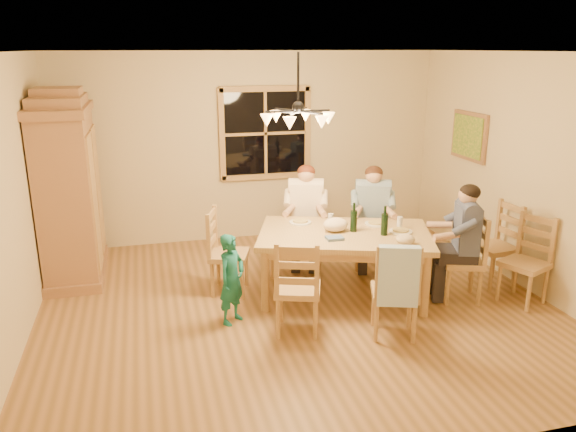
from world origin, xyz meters
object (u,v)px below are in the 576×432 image
object	(u,v)px
adult_slate_man	(465,228)
child	(232,279)
armoire	(70,193)
wine_bottle_a	(354,217)
chair_end_left	(230,267)
chair_spare_front	(523,277)
adult_plaid_man	(373,205)
chair_near_left	(298,303)
adult_woman	(306,203)
chair_far_left	(306,243)
chair_near_right	(394,306)
chair_end_right	(461,274)
chair_spare_back	(493,259)
chandelier	(298,117)
dining_table	(344,241)
chair_far_right	(371,245)
wine_bottle_b	(385,221)

from	to	relation	value
adult_slate_man	child	bearing A→B (deg)	106.85
armoire	wine_bottle_a	distance (m)	3.43
chair_end_left	chair_spare_front	distance (m)	3.29
adult_plaid_man	chair_near_left	bearing A→B (deg)	64.80
adult_woman	chair_spare_front	bearing A→B (deg)	159.13
chair_far_left	wine_bottle_a	xyz separation A→B (m)	(0.27, -0.99, 0.62)
chair_near_right	chair_end_right	bearing A→B (deg)	46.74
chair_far_left	chair_spare_front	xyz separation A→B (m)	(2.02, -1.68, 0.00)
chair_spare_front	chair_far_left	bearing A→B (deg)	26.92
chair_end_left	chair_spare_back	bearing A→B (deg)	98.76
adult_slate_man	child	size ratio (longest dim) A/B	0.92
chair_near_left	chair_end_right	size ratio (longest dim) A/B	1.00
adult_slate_man	chair_end_right	bearing A→B (deg)	0.00
chair_end_right	adult_slate_man	xyz separation A→B (m)	(0.00, 0.00, 0.54)
chair_near_right	chair_spare_back	distance (m)	1.91
chandelier	chair_far_left	xyz separation A→B (m)	(0.43, 1.15, -1.77)
chandelier	chair_near_right	xyz separation A→B (m)	(0.75, -0.85, -1.77)
chair_near_right	chair_spare_front	size ratio (longest dim) A/B	1.00
chair_near_right	adult_woman	bearing A→B (deg)	117.90
armoire	child	distance (m)	2.50
dining_table	chair_far_left	distance (m)	1.07
chair_end_left	dining_table	bearing A→B (deg)	90.00
chair_near_right	dining_table	bearing A→B (deg)	117.90
chair_end_left	child	world-z (taller)	chair_end_left
chair_end_left	adult_woman	bearing A→B (deg)	136.74
adult_woman	chair_spare_back	bearing A→B (deg)	169.70
wine_bottle_a	chair_spare_front	bearing A→B (deg)	-21.53
chair_spare_back	adult_slate_man	bearing A→B (deg)	109.64
armoire	chair_spare_front	size ratio (longest dim) A/B	2.32
child	adult_slate_man	bearing A→B (deg)	-45.50
chair_far_left	chair_far_right	world-z (taller)	same
adult_plaid_man	wine_bottle_a	size ratio (longest dim) A/B	2.65
chair_end_left	wine_bottle_b	bearing A→B (deg)	88.12
chair_end_right	adult_plaid_man	bearing A→B (deg)	46.64
dining_table	chair_end_right	size ratio (longest dim) A/B	2.19
chandelier	child	xyz separation A→B (m)	(-0.74, -0.18, -1.60)
adult_woman	wine_bottle_a	xyz separation A→B (m)	(0.27, -0.99, 0.08)
chandelier	adult_woman	xyz separation A→B (m)	(0.43, 1.15, -1.24)
adult_slate_man	chair_spare_back	xyz separation A→B (m)	(0.62, 0.30, -0.54)
chandelier	chair_near_right	size ratio (longest dim) A/B	0.78
armoire	chair_end_right	xyz separation A→B (m)	(4.26, -1.85, -0.75)
dining_table	chair_far_left	world-z (taller)	chair_far_left
chair_far_right	adult_slate_man	world-z (taller)	adult_slate_man
chair_far_right	chair_spare_front	distance (m)	1.86
wine_bottle_b	chair_spare_front	bearing A→B (deg)	-18.27
chair_near_right	wine_bottle_a	distance (m)	1.19
adult_plaid_man	child	world-z (taller)	adult_plaid_man
wine_bottle_a	wine_bottle_b	distance (m)	0.35
wine_bottle_a	adult_woman	bearing A→B (deg)	105.13
armoire	chair_spare_front	bearing A→B (deg)	-23.33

